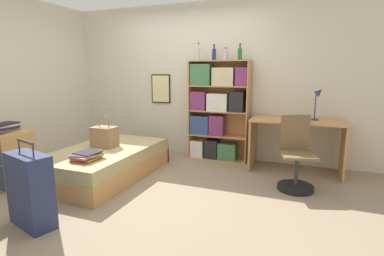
{
  "coord_description": "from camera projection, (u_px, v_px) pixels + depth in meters",
  "views": [
    {
      "loc": [
        1.94,
        -3.35,
        1.48
      ],
      "look_at": [
        0.56,
        0.19,
        0.75
      ],
      "focal_mm": 28.0,
      "sensor_mm": 36.0,
      "label": 1
    }
  ],
  "objects": [
    {
      "name": "desk_chair",
      "position": [
        296.0,
        165.0,
        3.77
      ],
      "size": [
        0.5,
        0.5,
        0.93
      ],
      "color": "black",
      "rests_on": "ground_plane"
    },
    {
      "name": "bottle_blue",
      "position": [
        240.0,
        54.0,
        4.65
      ],
      "size": [
        0.07,
        0.07,
        0.25
      ],
      "color": "#1E6B2D",
      "rests_on": "bookcase"
    },
    {
      "name": "wall_left",
      "position": [
        17.0,
        83.0,
        4.6
      ],
      "size": [
        0.06,
        10.0,
        2.6
      ],
      "color": "beige",
      "rests_on": "ground_plane"
    },
    {
      "name": "desk_lamp",
      "position": [
        318.0,
        98.0,
        4.26
      ],
      "size": [
        0.17,
        0.12,
        0.48
      ],
      "color": "navy",
      "rests_on": "desk"
    },
    {
      "name": "handbag",
      "position": [
        104.0,
        137.0,
        4.27
      ],
      "size": [
        0.33,
        0.24,
        0.45
      ],
      "color": "#93704C",
      "rests_on": "bed"
    },
    {
      "name": "suitcase",
      "position": [
        30.0,
        190.0,
        2.85
      ],
      "size": [
        0.56,
        0.36,
        0.85
      ],
      "color": "navy",
      "rests_on": "ground_plane"
    },
    {
      "name": "magazine_pile_on_dresser",
      "position": [
        2.0,
        128.0,
        3.83
      ],
      "size": [
        0.33,
        0.37,
        0.11
      ],
      "color": "gold",
      "rests_on": "dresser"
    },
    {
      "name": "bed",
      "position": [
        106.0,
        162.0,
        4.27
      ],
      "size": [
        1.1,
        1.86,
        0.4
      ],
      "color": "tan",
      "rests_on": "ground_plane"
    },
    {
      "name": "bookcase",
      "position": [
        216.0,
        110.0,
        4.95
      ],
      "size": [
        0.99,
        0.29,
        1.64
      ],
      "color": "tan",
      "rests_on": "ground_plane"
    },
    {
      "name": "bottle_green",
      "position": [
        198.0,
        54.0,
        4.89
      ],
      "size": [
        0.06,
        0.06,
        0.29
      ],
      "color": "#B7BCC1",
      "rests_on": "bookcase"
    },
    {
      "name": "desk",
      "position": [
        296.0,
        135.0,
        4.39
      ],
      "size": [
        1.31,
        0.64,
        0.78
      ],
      "color": "tan",
      "rests_on": "ground_plane"
    },
    {
      "name": "bottle_clear",
      "position": [
        226.0,
        55.0,
        4.73
      ],
      "size": [
        0.08,
        0.08,
        0.2
      ],
      "color": "#B7BCC1",
      "rests_on": "bookcase"
    },
    {
      "name": "ground_plane",
      "position": [
        148.0,
        182.0,
        4.04
      ],
      "size": [
        14.0,
        14.0,
        0.0
      ],
      "primitive_type": "plane",
      "color": "gray"
    },
    {
      "name": "wall_back",
      "position": [
        191.0,
        81.0,
        5.24
      ],
      "size": [
        10.0,
        0.09,
        2.6
      ],
      "color": "beige",
      "rests_on": "ground_plane"
    },
    {
      "name": "dresser",
      "position": [
        4.0,
        158.0,
        3.9
      ],
      "size": [
        0.61,
        0.5,
        0.71
      ],
      "color": "tan",
      "rests_on": "ground_plane"
    },
    {
      "name": "bottle_brown",
      "position": [
        214.0,
        54.0,
        4.84
      ],
      "size": [
        0.07,
        0.07,
        0.26
      ],
      "color": "navy",
      "rests_on": "bookcase"
    },
    {
      "name": "book_stack_on_bed",
      "position": [
        87.0,
        156.0,
        3.66
      ],
      "size": [
        0.33,
        0.39,
        0.1
      ],
      "color": "#B2382D",
      "rests_on": "bed"
    }
  ]
}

